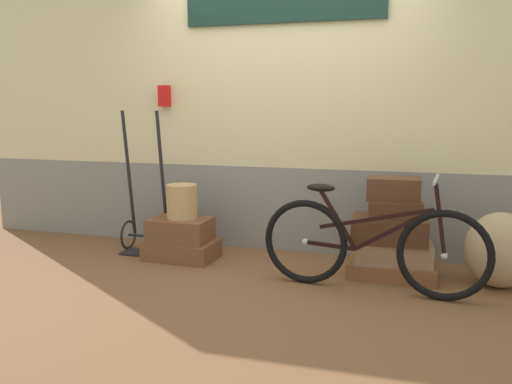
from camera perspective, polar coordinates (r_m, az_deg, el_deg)
ground at (r=4.37m, az=0.26°, el=-9.24°), size 8.43×5.20×0.06m
station_building at (r=4.96m, az=3.17°, el=8.78°), size 6.43×0.74×2.61m
suitcase_0 at (r=4.81m, az=-8.02°, el=-6.17°), size 0.63×0.45×0.16m
suitcase_1 at (r=4.77m, az=-8.19°, el=-4.03°), size 0.54×0.38×0.20m
suitcase_2 at (r=4.43m, az=14.54°, el=-8.03°), size 0.71×0.48×0.12m
suitcase_3 at (r=4.39m, az=14.59°, el=-6.25°), size 0.62×0.43×0.17m
suitcase_4 at (r=4.33m, az=14.25°, el=-3.93°), size 0.59×0.40×0.20m
suitcase_5 at (r=4.28m, az=14.82°, el=-1.80°), size 0.43×0.33×0.14m
suitcase_6 at (r=4.30m, az=14.65°, el=0.37°), size 0.42×0.30×0.18m
wicker_basket at (r=4.73m, az=-8.02°, el=-1.03°), size 0.27×0.27×0.30m
luggage_trolley at (r=5.05m, az=-11.83°, el=-2.88°), size 0.43×0.36×1.32m
burlap_sack at (r=4.39m, az=24.93°, el=-5.72°), size 0.52×0.44×0.58m
bicycle at (r=3.96m, az=12.31°, el=-5.68°), size 1.66×0.46×0.87m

